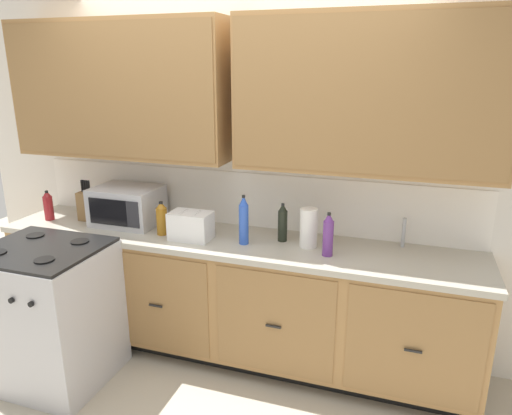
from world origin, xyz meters
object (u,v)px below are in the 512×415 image
microwave (127,206)px  bottle_amber (162,218)px  bottle_dark (283,223)px  knife_block (88,205)px  bottle_blue (244,220)px  bottle_red (48,206)px  bottle_violet (328,235)px  stove_range (49,314)px  toaster (191,226)px  paper_towel_roll (309,228)px

microwave → bottle_amber: 0.38m
microwave → bottle_dark: 1.20m
knife_block → bottle_blue: 1.32m
bottle_red → bottle_blue: 1.60m
microwave → bottle_violet: size_ratio=1.71×
bottle_blue → bottle_amber: 0.61m
bottle_red → bottle_blue: bearing=-0.3°
stove_range → knife_block: bearing=101.9°
bottle_violet → bottle_dark: 0.37m
toaster → bottle_amber: size_ratio=1.17×
bottle_amber → knife_block: bearing=169.9°
bottle_dark → stove_range: bearing=-153.4°
microwave → knife_block: (-0.35, -0.00, -0.02)m
stove_range → bottle_violet: size_ratio=3.39×
bottle_blue → bottle_dark: bottle_blue is taller
toaster → paper_towel_roll: bearing=8.1°
bottle_blue → bottle_dark: 0.27m
bottle_violet → bottle_red: bearing=179.2°
bottle_amber → bottle_dark: 0.85m
toaster → bottle_blue: bearing=4.3°
bottle_amber → bottle_violet: bearing=-0.7°
stove_range → knife_block: 0.89m
bottle_blue → bottle_amber: bearing=-179.1°
bottle_blue → bottle_violet: bearing=-2.4°
stove_range → bottle_blue: 1.43m
bottle_violet → bottle_blue: bearing=177.6°
bottle_violet → knife_block: bearing=175.7°
stove_range → toaster: toaster is taller
paper_towel_roll → knife_block: bearing=179.0°
toaster → bottle_violet: bottle_violet is taller
bottle_red → bottle_violet: size_ratio=0.82×
paper_towel_roll → bottle_amber: size_ratio=1.08×
paper_towel_roll → bottle_blue: size_ratio=0.77×
bottle_blue → bottle_violet: (0.57, -0.02, -0.03)m
knife_block → bottle_amber: 0.72m
knife_block → paper_towel_roll: (1.73, -0.03, 0.01)m
bottle_amber → stove_range: bearing=-135.4°
stove_range → microwave: microwave is taller
microwave → stove_range: bearing=-106.5°
toaster → bottle_blue: size_ratio=0.83×
stove_range → bottle_blue: size_ratio=2.83×
bottle_violet → bottle_amber: bottle_violet is taller
paper_towel_roll → bottle_red: size_ratio=1.13×
microwave → knife_block: knife_block is taller
toaster → bottle_blue: bottle_blue is taller
paper_towel_roll → bottle_dark: bearing=165.2°
microwave → paper_towel_roll: 1.39m
toaster → bottle_amber: 0.23m
bottle_violet → toaster: bearing=-179.8°
toaster → paper_towel_roll: 0.80m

